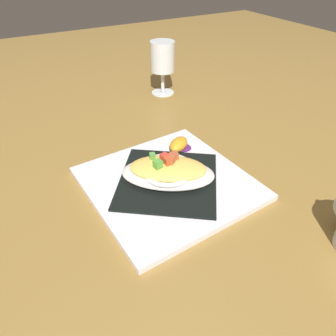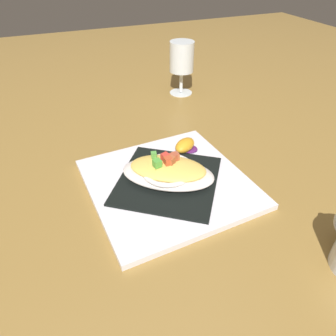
{
  "view_description": "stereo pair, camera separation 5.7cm",
  "coord_description": "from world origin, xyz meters",
  "px_view_note": "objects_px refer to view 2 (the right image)",
  "views": [
    {
      "loc": [
        0.4,
        -0.22,
        0.38
      ],
      "look_at": [
        0.0,
        0.0,
        0.04
      ],
      "focal_mm": 33.32,
      "sensor_mm": 36.0,
      "label": 1
    },
    {
      "loc": [
        0.42,
        -0.17,
        0.38
      ],
      "look_at": [
        0.0,
        0.0,
        0.04
      ],
      "focal_mm": 33.32,
      "sensor_mm": 36.0,
      "label": 2
    }
  ],
  "objects_px": {
    "gratin_dish": "(168,171)",
    "orange_garnish": "(185,146)",
    "square_plate": "(168,183)",
    "stemmed_glass": "(182,60)"
  },
  "relations": [
    {
      "from": "square_plate",
      "to": "stemmed_glass",
      "type": "bearing_deg",
      "value": 152.81
    },
    {
      "from": "orange_garnish",
      "to": "stemmed_glass",
      "type": "distance_m",
      "value": 0.34
    },
    {
      "from": "stemmed_glass",
      "to": "orange_garnish",
      "type": "bearing_deg",
      "value": -22.51
    },
    {
      "from": "square_plate",
      "to": "gratin_dish",
      "type": "xyz_separation_m",
      "value": [
        -0.0,
        0.0,
        0.03
      ]
    },
    {
      "from": "gratin_dish",
      "to": "orange_garnish",
      "type": "bearing_deg",
      "value": 138.67
    },
    {
      "from": "gratin_dish",
      "to": "stemmed_glass",
      "type": "xyz_separation_m",
      "value": [
        -0.39,
        0.2,
        0.06
      ]
    },
    {
      "from": "gratin_dish",
      "to": "orange_garnish",
      "type": "relative_size",
      "value": 2.9
    },
    {
      "from": "gratin_dish",
      "to": "square_plate",
      "type": "bearing_deg",
      "value": -8.65
    },
    {
      "from": "square_plate",
      "to": "gratin_dish",
      "type": "distance_m",
      "value": 0.03
    },
    {
      "from": "gratin_dish",
      "to": "orange_garnish",
      "type": "distance_m",
      "value": 0.11
    }
  ]
}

